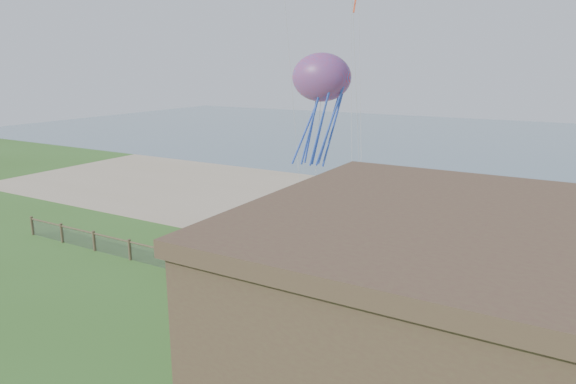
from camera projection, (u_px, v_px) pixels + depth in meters
name	position (u px, v px, depth m)	size (l,w,h in m)	color
ground	(178.00, 351.00, 20.07)	(160.00, 160.00, 0.00)	#376221
sand_beach	(378.00, 214.00, 38.53)	(72.00, 20.00, 0.02)	tan
ocean	(484.00, 141.00, 75.46)	(160.00, 68.00, 0.02)	slate
chainlink_fence	(262.00, 283.00, 24.97)	(36.20, 0.20, 1.25)	#4E3E2C
motel_deck	(559.00, 379.00, 17.86)	(15.00, 2.00, 0.50)	brown
picnic_table	(365.00, 326.00, 21.24)	(1.86, 1.40, 0.78)	brown
octopus_kite	(321.00, 109.00, 33.18)	(3.77, 2.66, 7.76)	red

